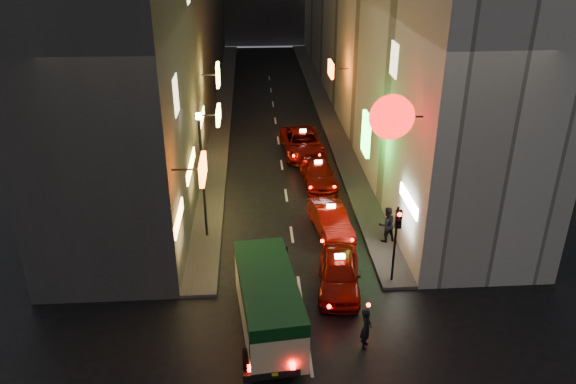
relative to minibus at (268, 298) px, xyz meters
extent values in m
cube|color=#EE4F0B|center=(-2.38, 3.30, 3.84)|extent=(0.18, 1.73, 0.85)
cube|color=yellow|center=(-2.27, 13.04, 2.92)|extent=(0.18, 1.95, 0.79)
cube|color=yellow|center=(-2.53, 19.04, 3.70)|extent=(0.18, 1.43, 1.43)
cube|color=#F1BA54|center=(-3.57, 3.80, 1.46)|extent=(0.10, 2.82, 0.55)
cube|color=yellow|center=(-3.57, 9.38, 1.46)|extent=(0.10, 3.83, 0.55)
cube|color=#F1BA54|center=(-3.57, 17.30, 1.46)|extent=(0.10, 3.05, 0.55)
cube|color=#FFE5B2|center=(-3.58, 6.30, 5.96)|extent=(0.06, 1.30, 1.60)
cylinder|color=#F20A0A|center=(5.14, 4.09, 5.53)|extent=(1.83, 0.18, 1.83)
cube|color=#32FA35|center=(5.33, 9.60, 2.86)|extent=(0.18, 1.45, 2.12)
cube|color=#EE4F0B|center=(5.17, 21.73, 3.33)|extent=(0.18, 1.77, 1.03)
cube|color=white|center=(6.39, 4.73, 1.46)|extent=(0.10, 2.78, 0.55)
cube|color=#FFE5B2|center=(6.40, 9.30, 6.66)|extent=(0.06, 1.30, 1.60)
cube|color=#494643|center=(-2.84, 28.30, -1.46)|extent=(1.50, 52.00, 0.15)
cube|color=#494643|center=(5.66, 28.30, -1.46)|extent=(1.50, 52.00, 0.15)
cube|color=beige|center=(0.00, -0.02, -0.15)|extent=(2.55, 5.79, 2.06)
cube|color=#0B3714|center=(0.00, -0.02, 0.64)|extent=(2.58, 5.81, 0.51)
cube|color=black|center=(0.00, 0.26, 0.05)|extent=(2.34, 3.56, 0.47)
cube|color=black|center=(0.00, -2.78, -1.04)|extent=(1.93, 0.38, 0.28)
cube|color=#FF0A05|center=(-0.70, -2.85, -0.67)|extent=(0.17, 0.06, 0.26)
cube|color=#FF0A05|center=(0.70, -2.85, -0.67)|extent=(0.17, 0.06, 0.26)
cylinder|color=black|center=(-0.86, 1.78, -1.18)|extent=(0.21, 0.71, 0.71)
cylinder|color=black|center=(0.86, -1.82, -1.18)|extent=(0.21, 0.71, 0.71)
imported|color=#6F0902|center=(3.07, 2.67, -0.68)|extent=(2.93, 5.64, 1.71)
cube|color=white|center=(3.07, 2.67, 0.26)|extent=(0.44, 0.24, 0.16)
sphere|color=#FF0A05|center=(2.31, 0.22, -0.66)|extent=(0.16, 0.16, 0.16)
sphere|color=#FF0A05|center=(3.83, 0.22, -0.66)|extent=(0.16, 0.16, 0.16)
imported|color=#6F0902|center=(3.35, 7.47, -0.75)|extent=(2.73, 5.20, 1.58)
cube|color=white|center=(3.35, 7.47, 0.13)|extent=(0.44, 0.24, 0.16)
sphere|color=#FF0A05|center=(2.66, 5.22, -0.73)|extent=(0.16, 0.16, 0.16)
sphere|color=#FF0A05|center=(4.05, 5.22, -0.73)|extent=(0.16, 0.16, 0.16)
imported|color=#6F0902|center=(3.39, 13.28, -0.78)|extent=(2.24, 4.89, 1.52)
cube|color=white|center=(3.39, 13.28, 0.07)|extent=(0.43, 0.20, 0.16)
sphere|color=#FF0A05|center=(2.72, 11.10, -0.76)|extent=(0.16, 0.16, 0.16)
sphere|color=#FF0A05|center=(4.07, 11.10, -0.76)|extent=(0.16, 0.16, 0.16)
imported|color=#6F0902|center=(2.92, 18.08, -0.62)|extent=(2.68, 5.88, 1.83)
cube|color=white|center=(2.92, 18.08, 0.38)|extent=(0.43, 0.20, 0.16)
sphere|color=#FF0A05|center=(2.10, 15.46, -0.60)|extent=(0.16, 0.16, 0.16)
sphere|color=#FF0A05|center=(3.73, 15.46, -0.60)|extent=(0.16, 0.16, 0.16)
imported|color=black|center=(3.49, -1.05, -0.61)|extent=(0.57, 0.71, 1.86)
imported|color=black|center=(5.87, 6.17, -0.39)|extent=(0.86, 0.67, 2.01)
cylinder|color=black|center=(5.41, 2.90, 0.36)|extent=(0.10, 0.10, 3.50)
cube|color=black|center=(5.41, 2.72, 1.66)|extent=(0.26, 0.18, 0.80)
sphere|color=#FF0A05|center=(5.41, 2.61, 1.93)|extent=(0.18, 0.18, 0.18)
sphere|color=black|center=(5.41, 2.61, 1.66)|extent=(0.17, 0.17, 0.17)
sphere|color=black|center=(5.41, 2.61, 1.39)|extent=(0.17, 0.17, 0.17)
cylinder|color=black|center=(-2.79, 7.30, 1.61)|extent=(0.12, 0.12, 6.00)
cylinder|color=#FFE5BF|center=(-2.79, 7.30, 4.71)|extent=(0.28, 0.28, 0.25)
camera|label=1|loc=(-0.39, -16.96, 12.47)|focal=35.00mm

